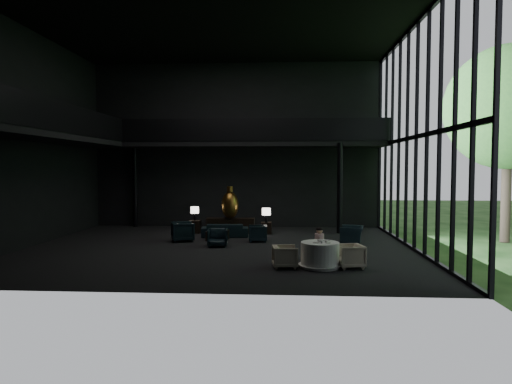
# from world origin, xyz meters

# --- Properties ---
(floor) EXTENTS (14.00, 12.00, 0.02)m
(floor) POSITION_xyz_m (0.00, 0.00, 0.00)
(floor) COLOR black
(floor) RESTS_ON ground
(ceiling) EXTENTS (14.00, 12.00, 0.02)m
(ceiling) POSITION_xyz_m (0.00, 0.00, 8.00)
(ceiling) COLOR black
(ceiling) RESTS_ON ground
(wall_back) EXTENTS (14.00, 0.04, 8.00)m
(wall_back) POSITION_xyz_m (0.00, 6.00, 4.00)
(wall_back) COLOR black
(wall_back) RESTS_ON ground
(wall_front) EXTENTS (14.00, 0.04, 8.00)m
(wall_front) POSITION_xyz_m (0.00, -6.00, 4.00)
(wall_front) COLOR black
(wall_front) RESTS_ON ground
(wall_left) EXTENTS (0.04, 12.00, 8.00)m
(wall_left) POSITION_xyz_m (-7.00, 0.00, 4.00)
(wall_left) COLOR black
(wall_left) RESTS_ON ground
(curtain_wall) EXTENTS (0.20, 12.00, 8.00)m
(curtain_wall) POSITION_xyz_m (6.95, 0.00, 4.00)
(curtain_wall) COLOR black
(curtain_wall) RESTS_ON ground
(mezzanine_left) EXTENTS (2.00, 12.00, 0.25)m
(mezzanine_left) POSITION_xyz_m (-6.00, 0.00, 4.00)
(mezzanine_left) COLOR black
(mezzanine_left) RESTS_ON wall_left
(mezzanine_back) EXTENTS (12.00, 2.00, 0.25)m
(mezzanine_back) POSITION_xyz_m (1.00, 5.00, 4.00)
(mezzanine_back) COLOR black
(mezzanine_back) RESTS_ON wall_back
(railing_left) EXTENTS (0.06, 12.00, 1.00)m
(railing_left) POSITION_xyz_m (-5.00, 0.00, 4.60)
(railing_left) COLOR black
(railing_left) RESTS_ON mezzanine_left
(railing_back) EXTENTS (12.00, 0.06, 1.00)m
(railing_back) POSITION_xyz_m (1.00, 4.00, 4.60)
(railing_back) COLOR black
(railing_back) RESTS_ON mezzanine_back
(column_nw) EXTENTS (0.24, 0.24, 4.00)m
(column_nw) POSITION_xyz_m (-5.00, 5.70, 2.00)
(column_nw) COLOR black
(column_nw) RESTS_ON floor
(column_ne) EXTENTS (0.24, 0.24, 4.00)m
(column_ne) POSITION_xyz_m (4.80, 4.00, 2.00)
(column_ne) COLOR black
(column_ne) RESTS_ON floor
(tree_near) EXTENTS (4.80, 4.80, 7.65)m
(tree_near) POSITION_xyz_m (11.00, 2.00, 5.23)
(tree_near) COLOR #382D23
(tree_near) RESTS_ON garden_ground
(console) EXTENTS (2.13, 0.48, 0.68)m
(console) POSITION_xyz_m (-0.03, 3.68, 0.34)
(console) COLOR black
(console) RESTS_ON floor
(bronze_urn) EXTENTS (0.76, 0.76, 1.42)m
(bronze_urn) POSITION_xyz_m (-0.03, 3.52, 1.28)
(bronze_urn) COLOR #A5632E
(bronze_urn) RESTS_ON console
(side_table_left) EXTENTS (0.51, 0.51, 0.56)m
(side_table_left) POSITION_xyz_m (-1.63, 3.67, 0.28)
(side_table_left) COLOR black
(side_table_left) RESTS_ON floor
(table_lamp_left) EXTENTS (0.37, 0.37, 0.61)m
(table_lamp_left) POSITION_xyz_m (-1.63, 3.68, 1.00)
(table_lamp_left) COLOR black
(table_lamp_left) RESTS_ON side_table_left
(side_table_right) EXTENTS (0.47, 0.47, 0.51)m
(side_table_right) POSITION_xyz_m (1.57, 3.64, 0.26)
(side_table_right) COLOR black
(side_table_right) RESTS_ON floor
(table_lamp_right) EXTENTS (0.38, 0.38, 0.63)m
(table_lamp_right) POSITION_xyz_m (1.57, 3.48, 0.97)
(table_lamp_right) COLOR black
(table_lamp_right) RESTS_ON side_table_right
(sofa) EXTENTS (1.88, 0.70, 0.72)m
(sofa) POSITION_xyz_m (-0.14, 2.66, 0.36)
(sofa) COLOR black
(sofa) RESTS_ON floor
(lounge_armchair_west) EXTENTS (1.12, 1.15, 0.94)m
(lounge_armchair_west) POSITION_xyz_m (-1.66, 1.40, 0.47)
(lounge_armchair_west) COLOR black
(lounge_armchair_west) RESTS_ON floor
(lounge_armchair_east) EXTENTS (0.65, 0.69, 0.67)m
(lounge_armchair_east) POSITION_xyz_m (1.31, 1.49, 0.33)
(lounge_armchair_east) COLOR black
(lounge_armchair_east) RESTS_ON floor
(lounge_armchair_south) EXTENTS (0.71, 0.67, 0.68)m
(lounge_armchair_south) POSITION_xyz_m (-0.11, 0.28, 0.34)
(lounge_armchair_south) COLOR black
(lounge_armchair_south) RESTS_ON floor
(window_armchair) EXTENTS (0.76, 1.00, 0.79)m
(window_armchair) POSITION_xyz_m (4.98, 1.47, 0.39)
(window_armchair) COLOR black
(window_armchair) RESTS_ON floor
(coffee_table) EXTENTS (0.86, 0.86, 0.37)m
(coffee_table) POSITION_xyz_m (-0.34, 1.86, 0.18)
(coffee_table) COLOR black
(coffee_table) RESTS_ON floor
(dining_table) EXTENTS (1.27, 1.27, 0.75)m
(dining_table) POSITION_xyz_m (3.39, -3.04, 0.33)
(dining_table) COLOR white
(dining_table) RESTS_ON floor
(dining_chair_north) EXTENTS (0.67, 0.64, 0.61)m
(dining_chair_north) POSITION_xyz_m (3.37, -2.22, 0.31)
(dining_chair_north) COLOR tan
(dining_chair_north) RESTS_ON floor
(dining_chair_east) EXTENTS (0.80, 0.83, 0.73)m
(dining_chair_east) POSITION_xyz_m (4.26, -3.01, 0.37)
(dining_chair_east) COLOR #BFAB91
(dining_chair_east) RESTS_ON floor
(dining_chair_west) EXTENTS (0.67, 0.70, 0.65)m
(dining_chair_west) POSITION_xyz_m (2.37, -3.10, 0.33)
(dining_chair_west) COLOR beige
(dining_chair_west) RESTS_ON floor
(child) EXTENTS (0.29, 0.29, 0.62)m
(child) POSITION_xyz_m (3.44, -2.10, 0.76)
(child) COLOR #F4A5D4
(child) RESTS_ON dining_chair_north
(plate_a) EXTENTS (0.23, 0.23, 0.01)m
(plate_a) POSITION_xyz_m (3.27, -3.21, 0.76)
(plate_a) COLOR white
(plate_a) RESTS_ON dining_table
(plate_b) EXTENTS (0.30, 0.30, 0.02)m
(plate_b) POSITION_xyz_m (3.59, -2.81, 0.76)
(plate_b) COLOR white
(plate_b) RESTS_ON dining_table
(saucer) EXTENTS (0.19, 0.19, 0.01)m
(saucer) POSITION_xyz_m (3.61, -3.21, 0.76)
(saucer) COLOR white
(saucer) RESTS_ON dining_table
(coffee_cup) EXTENTS (0.10, 0.10, 0.07)m
(coffee_cup) POSITION_xyz_m (3.57, -3.10, 0.80)
(coffee_cup) COLOR white
(coffee_cup) RESTS_ON saucer
(cereal_bowl) EXTENTS (0.17, 0.17, 0.09)m
(cereal_bowl) POSITION_xyz_m (3.39, -2.98, 0.79)
(cereal_bowl) COLOR white
(cereal_bowl) RESTS_ON dining_table
(cream_pot) EXTENTS (0.06, 0.06, 0.07)m
(cream_pot) POSITION_xyz_m (3.42, -3.24, 0.78)
(cream_pot) COLOR #99999E
(cream_pot) RESTS_ON dining_table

